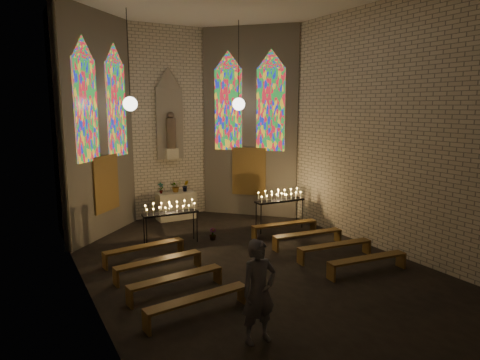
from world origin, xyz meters
name	(u,v)px	position (x,y,z in m)	size (l,w,h in m)	color
floor	(251,266)	(0.00, 0.00, 0.00)	(12.00, 12.00, 0.00)	black
room	(197,120)	(0.00, 3.37, 3.72)	(8.22, 12.43, 7.00)	beige
altar	(176,206)	(0.00, 5.45, 0.50)	(1.40, 0.60, 1.00)	beige
flower_vase_left	(161,188)	(-0.53, 5.54, 1.20)	(0.21, 0.14, 0.40)	#4C723F
flower_vase_center	(176,186)	(0.04, 5.53, 1.22)	(0.40, 0.35, 0.45)	#4C723F
flower_vase_right	(185,186)	(0.39, 5.48, 1.21)	(0.23, 0.18, 0.42)	#4C723F
aisle_flower_pot	(213,234)	(0.09, 2.51, 0.19)	(0.21, 0.21, 0.37)	#4C723F
votive_stand_left	(170,210)	(-1.18, 2.75, 1.05)	(1.68, 0.48, 1.22)	black
votive_stand_right	(280,198)	(2.57, 2.45, 1.10)	(1.75, 0.48, 1.28)	black
pew_left_0	(145,248)	(-2.30, 1.76, 0.35)	(2.24, 0.54, 0.43)	#563D18
pew_right_0	(285,225)	(2.30, 1.76, 0.35)	(2.24, 0.54, 0.43)	#563D18
pew_left_1	(159,262)	(-2.30, 0.56, 0.35)	(2.24, 0.54, 0.43)	#563D18
pew_right_1	(308,235)	(2.30, 0.56, 0.35)	(2.24, 0.54, 0.43)	#563D18
pew_left_2	(176,279)	(-2.30, -0.64, 0.35)	(2.24, 0.54, 0.43)	#563D18
pew_right_2	(335,247)	(2.30, -0.64, 0.35)	(2.24, 0.54, 0.43)	#563D18
pew_left_3	(198,300)	(-2.30, -1.84, 0.35)	(2.24, 0.54, 0.43)	#563D18
pew_right_3	(368,260)	(2.30, -1.84, 0.35)	(2.24, 0.54, 0.43)	#563D18
visitor	(259,291)	(-1.70, -3.17, 0.93)	(0.68, 0.45, 1.87)	#45444E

